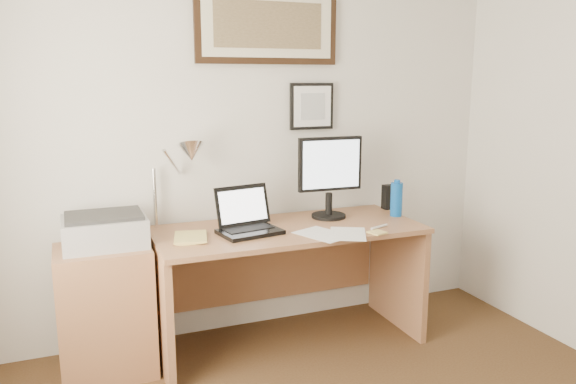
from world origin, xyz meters
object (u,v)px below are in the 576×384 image
desk (283,260)px  lcd_monitor (330,173)px  book (174,238)px  side_cabinet (106,311)px  laptop (247,222)px  printer (105,230)px  water_bottle (396,199)px

desk → lcd_monitor: 0.62m
book → lcd_monitor: lcd_monitor is taller
side_cabinet → lcd_monitor: (1.40, 0.07, 0.68)m
laptop → lcd_monitor: size_ratio=0.73×
desk → printer: (-1.05, -0.00, 0.30)m
side_cabinet → book: 0.55m
water_bottle → book: water_bottle is taller
book → lcd_monitor: size_ratio=0.47×
laptop → printer: size_ratio=0.86×
desk → lcd_monitor: bearing=6.7°
desk → side_cabinet: bearing=-178.1°
side_cabinet → desk: size_ratio=0.46×
book → printer: 0.38m
desk → laptop: laptop is taller
laptop → printer: laptop is taller
side_cabinet → printer: (0.02, 0.03, 0.45)m
side_cabinet → printer: size_ratio=1.66×
side_cabinet → water_bottle: 1.89m
side_cabinet → lcd_monitor: 1.56m
side_cabinet → desk: bearing=1.9°
water_bottle → desk: water_bottle is taller
desk → printer: 1.09m
water_bottle → laptop: (-1.02, -0.01, -0.05)m
side_cabinet → laptop: laptop is taller
side_cabinet → book: (0.38, -0.06, 0.39)m
laptop → lcd_monitor: bearing=12.0°
side_cabinet → desk: (1.07, 0.04, 0.15)m
side_cabinet → desk: 1.08m
water_bottle → desk: (-0.76, 0.08, -0.34)m
water_bottle → printer: bearing=177.6°
lcd_monitor → book: bearing=-172.3°
printer → desk: bearing=0.1°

